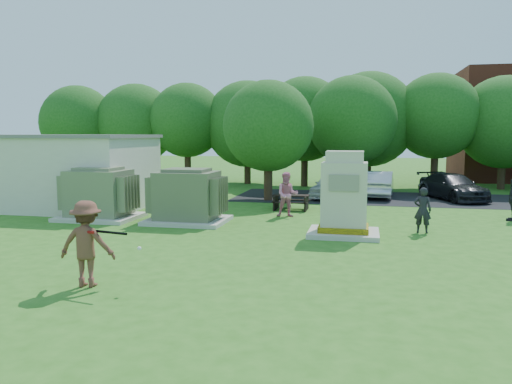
% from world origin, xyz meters
% --- Properties ---
extents(ground, '(120.00, 120.00, 0.00)m').
position_xyz_m(ground, '(0.00, 0.00, 0.00)').
color(ground, '#2D6619').
rests_on(ground, ground).
extents(service_building, '(10.00, 5.00, 3.20)m').
position_xyz_m(service_building, '(-11.00, 7.00, 1.60)').
color(service_building, beige).
rests_on(service_building, ground).
extents(service_building_roof, '(10.20, 5.20, 0.15)m').
position_xyz_m(service_building_roof, '(-11.00, 7.00, 3.27)').
color(service_building_roof, slate).
rests_on(service_building_roof, service_building).
extents(parking_strip, '(20.00, 6.00, 0.01)m').
position_xyz_m(parking_strip, '(7.00, 13.50, 0.01)').
color(parking_strip, '#232326').
rests_on(parking_strip, ground).
extents(transformer_left, '(3.00, 2.40, 2.07)m').
position_xyz_m(transformer_left, '(-6.50, 4.50, 0.97)').
color(transformer_left, beige).
rests_on(transformer_left, ground).
extents(transformer_right, '(3.00, 2.40, 2.07)m').
position_xyz_m(transformer_right, '(-2.80, 4.50, 0.97)').
color(transformer_right, beige).
rests_on(transformer_right, ground).
extents(generator_cabinet, '(2.32, 1.90, 2.82)m').
position_xyz_m(generator_cabinet, '(3.17, 3.24, 1.24)').
color(generator_cabinet, beige).
rests_on(generator_cabinet, ground).
extents(picnic_table, '(1.58, 1.19, 0.68)m').
position_xyz_m(picnic_table, '(0.63, 8.49, 0.42)').
color(picnic_table, black).
rests_on(picnic_table, ground).
extents(batter, '(1.32, 0.86, 1.93)m').
position_xyz_m(batter, '(-2.17, -3.64, 0.96)').
color(batter, brown).
rests_on(batter, ground).
extents(person_by_generator, '(0.63, 0.46, 1.58)m').
position_xyz_m(person_by_generator, '(5.78, 4.26, 0.79)').
color(person_by_generator, black).
rests_on(person_by_generator, ground).
extents(person_at_picnic, '(0.99, 0.83, 1.83)m').
position_xyz_m(person_at_picnic, '(0.74, 6.60, 0.92)').
color(person_at_picnic, pink).
rests_on(person_at_picnic, ground).
extents(car_white, '(2.41, 4.07, 1.30)m').
position_xyz_m(car_white, '(2.15, 13.03, 0.65)').
color(car_white, white).
rests_on(car_white, ground).
extents(car_silver_a, '(1.81, 4.37, 1.41)m').
position_xyz_m(car_silver_a, '(4.54, 13.99, 0.70)').
color(car_silver_a, silver).
rests_on(car_silver_a, ground).
extents(car_dark, '(3.56, 4.96, 1.33)m').
position_xyz_m(car_dark, '(8.28, 13.75, 0.67)').
color(car_dark, black).
rests_on(car_dark, ground).
extents(batting_equipment, '(1.23, 0.27, 0.43)m').
position_xyz_m(batting_equipment, '(-1.53, -3.73, 1.20)').
color(batting_equipment, black).
rests_on(batting_equipment, ground).
extents(tree_row, '(41.30, 13.30, 7.30)m').
position_xyz_m(tree_row, '(1.75, 18.50, 4.15)').
color(tree_row, '#47301E').
rests_on(tree_row, ground).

